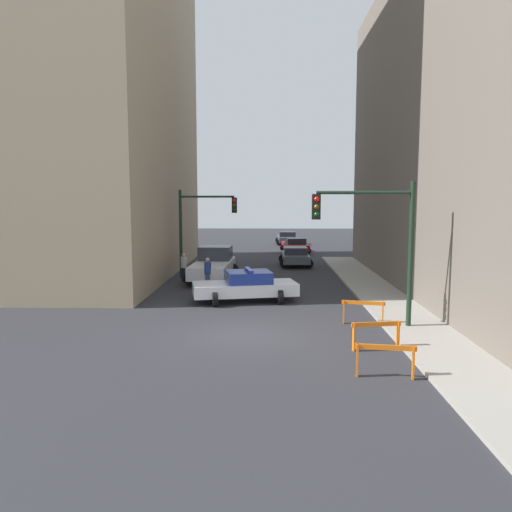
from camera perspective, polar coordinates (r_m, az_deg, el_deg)
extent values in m
plane|color=#2D2D33|center=(17.56, -1.26, -8.98)|extent=(120.00, 120.00, 0.00)
cube|color=#9E998E|center=(18.34, 18.70, -8.46)|extent=(2.40, 44.00, 0.12)
cube|color=tan|center=(34.35, -21.81, 19.48)|extent=(14.00, 20.00, 25.24)
cylinder|color=black|center=(18.67, 17.27, 0.17)|extent=(0.18, 0.18, 5.20)
cylinder|color=black|center=(18.16, 12.30, 7.10)|extent=(3.40, 0.12, 0.12)
cube|color=black|center=(17.92, 6.89, 5.61)|extent=(0.30, 0.22, 0.90)
sphere|color=red|center=(17.78, 6.95, 6.47)|extent=(0.18, 0.18, 0.18)
sphere|color=#4C3D0C|center=(17.78, 6.94, 5.60)|extent=(0.18, 0.18, 0.18)
sphere|color=#0C4219|center=(17.79, 6.93, 4.73)|extent=(0.18, 0.18, 0.18)
cylinder|color=black|center=(29.93, -8.60, 2.51)|extent=(0.18, 0.18, 5.20)
cylinder|color=black|center=(29.61, -5.60, 6.77)|extent=(3.20, 0.12, 0.12)
cube|color=black|center=(29.47, -2.49, 5.82)|extent=(0.30, 0.22, 0.90)
sphere|color=red|center=(29.32, -2.51, 6.35)|extent=(0.18, 0.18, 0.18)
sphere|color=#4C3D0C|center=(29.32, -2.51, 5.82)|extent=(0.18, 0.18, 0.18)
sphere|color=#0C4219|center=(29.33, -2.50, 5.29)|extent=(0.18, 0.18, 0.18)
cube|color=white|center=(22.86, -1.28, -3.74)|extent=(4.98, 2.75, 0.55)
cube|color=navy|center=(22.80, -0.82, -2.40)|extent=(2.26, 1.99, 0.52)
cylinder|color=black|center=(21.91, -4.72, -4.95)|extent=(0.35, 0.69, 0.66)
cylinder|color=black|center=(23.57, -5.11, -4.13)|extent=(0.35, 0.69, 0.66)
cylinder|color=black|center=(22.36, 2.76, -4.70)|extent=(0.35, 0.69, 0.66)
cylinder|color=black|center=(23.99, 1.85, -3.91)|extent=(0.35, 0.69, 0.66)
cube|color=#2633BF|center=(22.75, -0.82, -1.61)|extent=(0.47, 1.40, 0.12)
cube|color=silver|center=(28.54, -4.96, -1.38)|extent=(2.25, 5.49, 0.70)
cube|color=#2D333D|center=(29.50, -4.65, 0.36)|extent=(1.92, 1.81, 0.80)
cylinder|color=black|center=(30.38, -6.18, -1.57)|extent=(0.81, 0.30, 0.80)
cylinder|color=black|center=(30.10, -2.73, -1.61)|extent=(0.81, 0.30, 0.80)
cylinder|color=black|center=(27.13, -7.43, -2.58)|extent=(0.81, 0.30, 0.80)
cylinder|color=black|center=(26.82, -3.58, -2.64)|extent=(0.81, 0.30, 0.80)
cube|color=#474C51|center=(35.19, 4.51, -0.14)|extent=(1.82, 4.31, 0.52)
cube|color=#232833|center=(34.97, 4.54, 0.64)|extent=(1.59, 1.81, 0.48)
cylinder|color=black|center=(36.51, 3.09, -0.29)|extent=(0.62, 0.22, 0.62)
cylinder|color=black|center=(36.60, 5.68, -0.30)|extent=(0.62, 0.22, 0.62)
cylinder|color=black|center=(33.86, 3.24, -0.84)|extent=(0.62, 0.22, 0.62)
cylinder|color=black|center=(33.97, 6.03, -0.84)|extent=(0.62, 0.22, 0.62)
cube|color=maroon|center=(43.05, 4.50, 1.11)|extent=(2.24, 4.46, 0.52)
cube|color=#232833|center=(42.83, 4.54, 1.75)|extent=(1.76, 1.96, 0.48)
cylinder|color=black|center=(44.27, 3.16, 0.94)|extent=(0.64, 0.28, 0.62)
cylinder|color=black|center=(44.52, 5.28, 0.95)|extent=(0.64, 0.28, 0.62)
cylinder|color=black|center=(41.64, 3.66, 0.57)|extent=(0.64, 0.28, 0.62)
cylinder|color=black|center=(41.91, 5.90, 0.59)|extent=(0.64, 0.28, 0.62)
cube|color=#474C51|center=(50.90, 3.57, 1.98)|extent=(1.90, 4.34, 0.52)
cube|color=#232833|center=(50.69, 3.58, 2.53)|extent=(1.62, 1.84, 0.48)
cylinder|color=black|center=(52.21, 2.57, 1.82)|extent=(0.62, 0.23, 0.62)
cylinder|color=black|center=(52.31, 4.38, 1.81)|extent=(0.62, 0.23, 0.62)
cylinder|color=black|center=(49.56, 2.70, 1.55)|extent=(0.62, 0.23, 0.62)
cylinder|color=black|center=(49.66, 4.61, 1.55)|extent=(0.62, 0.23, 0.62)
cylinder|color=#474C66|center=(25.99, -5.52, -2.94)|extent=(0.37, 0.37, 0.82)
cylinder|color=navy|center=(25.88, -5.54, -1.36)|extent=(0.48, 0.48, 0.62)
sphere|color=tan|center=(25.82, -5.55, -0.44)|extent=(0.29, 0.29, 0.22)
cylinder|color=black|center=(28.39, -8.22, -2.16)|extent=(0.39, 0.39, 0.82)
cylinder|color=#B2B2B7|center=(28.29, -8.24, -0.72)|extent=(0.50, 0.50, 0.62)
sphere|color=tan|center=(28.24, -8.25, 0.13)|extent=(0.31, 0.31, 0.22)
cube|color=orange|center=(13.74, 14.58, -10.08)|extent=(1.59, 0.26, 0.14)
cube|color=orange|center=(13.80, 11.50, -11.57)|extent=(0.07, 0.17, 0.90)
cube|color=orange|center=(13.94, 17.54, -11.56)|extent=(0.07, 0.17, 0.90)
cube|color=orange|center=(16.09, 13.59, -7.58)|extent=(1.59, 0.32, 0.14)
cube|color=orange|center=(15.93, 11.12, -9.07)|extent=(0.08, 0.17, 0.90)
cube|color=orange|center=(16.46, 15.91, -8.69)|extent=(0.08, 0.17, 0.90)
cube|color=orange|center=(19.15, 12.17, -5.25)|extent=(1.58, 0.37, 0.14)
cube|color=orange|center=(19.25, 9.98, -6.30)|extent=(0.08, 0.17, 0.90)
cube|color=orange|center=(19.23, 14.30, -6.42)|extent=(0.08, 0.17, 0.90)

